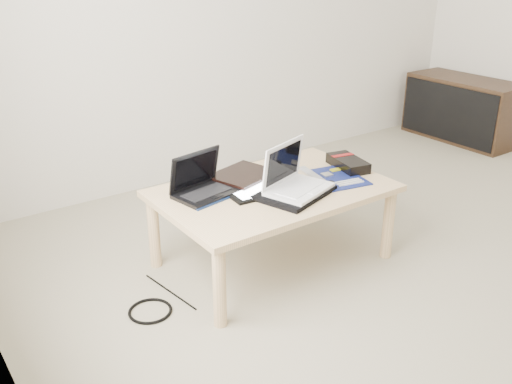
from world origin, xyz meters
TOP-DOWN VIEW (x-y plane):
  - ground at (0.00, 0.00)m, footprint 4.00×4.00m
  - coffee_table at (-0.70, 0.74)m, footprint 1.10×0.70m
  - media_cabinet at (1.77, 1.45)m, footprint 0.41×0.90m
  - book at (-0.75, 0.92)m, footprint 0.35×0.32m
  - netbook at (-1.02, 0.87)m, footprint 0.31×0.25m
  - tablet at (-0.81, 0.75)m, footprint 0.28×0.22m
  - remote at (-0.46, 0.75)m, footprint 0.09×0.22m
  - neoprene_sleeve at (-0.67, 0.62)m, footprint 0.41×0.35m
  - white_laptop at (-0.66, 0.64)m, footprint 0.36×0.30m
  - motherboard at (-0.37, 0.66)m, footprint 0.29×0.34m
  - gpu_box at (-0.22, 0.73)m, footprint 0.17×0.27m
  - cable_coil at (-0.82, 0.68)m, footprint 0.12×0.12m
  - floor_cable_coil at (-1.40, 0.69)m, footprint 0.24×0.24m
  - floor_cable_trail at (-1.26, 0.78)m, footprint 0.06×0.38m

SIDE VIEW (x-z plane):
  - ground at x=0.00m, z-range 0.00..0.00m
  - floor_cable_trail at x=-1.26m, z-range 0.00..0.01m
  - floor_cable_coil at x=-1.40m, z-range 0.00..0.01m
  - media_cabinet at x=1.77m, z-range 0.00..0.50m
  - coffee_table at x=-0.70m, z-range 0.15..0.55m
  - motherboard at x=-0.37m, z-range 0.40..0.41m
  - cable_coil at x=-0.82m, z-range 0.40..0.41m
  - tablet at x=-0.81m, z-range 0.40..0.41m
  - remote at x=-0.46m, z-range 0.40..0.42m
  - neoprene_sleeve at x=-0.67m, z-range 0.40..0.42m
  - book at x=-0.75m, z-range 0.40..0.43m
  - gpu_box at x=-0.22m, z-range 0.40..0.45m
  - netbook at x=-1.02m, z-range 0.34..0.54m
  - white_laptop at x=-0.66m, z-range 0.35..0.58m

